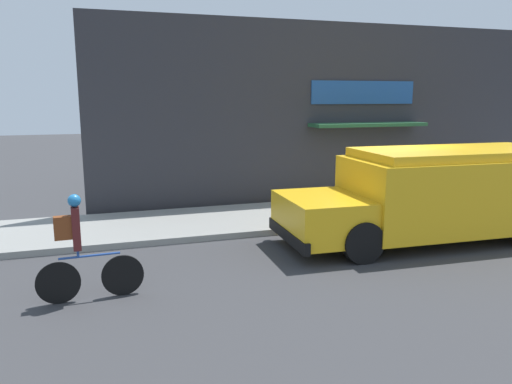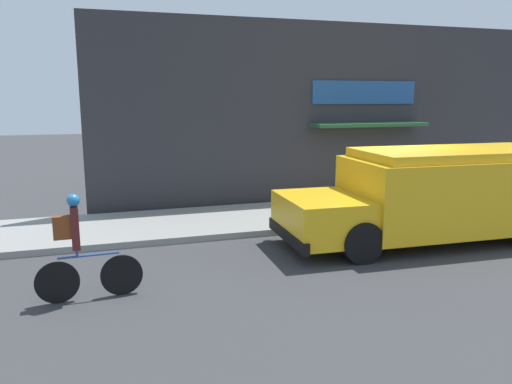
# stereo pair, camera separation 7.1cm
# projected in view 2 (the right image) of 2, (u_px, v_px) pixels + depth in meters

# --- Properties ---
(ground_plane) EXTENTS (70.00, 70.00, 0.00)m
(ground_plane) POSITION_uv_depth(u_px,v_px,m) (384.00, 226.00, 12.43)
(ground_plane) COLOR #38383A
(sidewalk) EXTENTS (28.00, 2.90, 0.15)m
(sidewalk) POSITION_uv_depth(u_px,v_px,m) (356.00, 211.00, 13.77)
(sidewalk) COLOR gray
(sidewalk) RESTS_ON ground_plane
(storefront) EXTENTS (14.15, 0.95, 5.31)m
(storefront) POSITION_uv_depth(u_px,v_px,m) (331.00, 114.00, 14.92)
(storefront) COLOR #2D2D33
(storefront) RESTS_ON ground_plane
(school_bus) EXTENTS (6.56, 2.83, 2.05)m
(school_bus) POSITION_uv_depth(u_px,v_px,m) (440.00, 193.00, 11.00)
(school_bus) COLOR yellow
(school_bus) RESTS_ON ground_plane
(cyclist) EXTENTS (1.65, 0.21, 1.72)m
(cyclist) POSITION_uv_depth(u_px,v_px,m) (80.00, 251.00, 7.78)
(cyclist) COLOR black
(cyclist) RESTS_ON ground_plane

